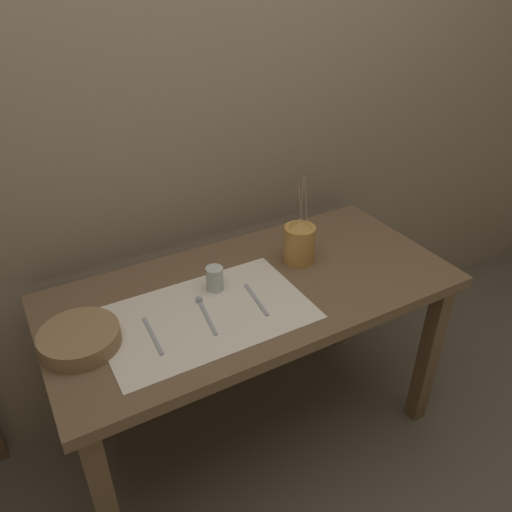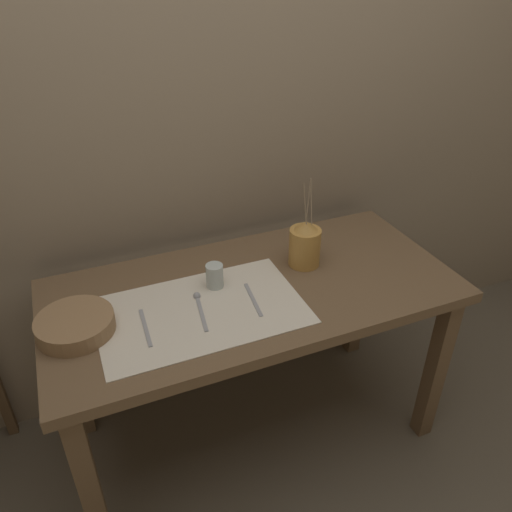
{
  "view_description": "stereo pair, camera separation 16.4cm",
  "coord_description": "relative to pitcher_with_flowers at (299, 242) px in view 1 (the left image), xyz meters",
  "views": [
    {
      "loc": [
        -0.68,
        -1.21,
        1.71
      ],
      "look_at": [
        0.01,
        0.0,
        0.85
      ],
      "focal_mm": 35.0,
      "sensor_mm": 36.0,
      "label": 1
    },
    {
      "loc": [
        -0.53,
        -1.28,
        1.71
      ],
      "look_at": [
        0.01,
        0.0,
        0.85
      ],
      "focal_mm": 35.0,
      "sensor_mm": 36.0,
      "label": 2
    }
  ],
  "objects": [
    {
      "name": "spoon_outer",
      "position": [
        -0.43,
        -0.08,
        -0.07
      ],
      "size": [
        0.04,
        0.19,
        0.02
      ],
      "color": "#939399",
      "rests_on": "wooden_table"
    },
    {
      "name": "wooden_bowl",
      "position": [
        -0.81,
        -0.07,
        -0.05
      ],
      "size": [
        0.23,
        0.23,
        0.05
      ],
      "color": "#8E6B47",
      "rests_on": "wooden_table"
    },
    {
      "name": "pitcher_with_flowers",
      "position": [
        0.0,
        0.0,
        0.0
      ],
      "size": [
        0.11,
        0.11,
        0.34
      ],
      "color": "#B7843D",
      "rests_on": "wooden_table"
    },
    {
      "name": "stone_wall_back",
      "position": [
        -0.23,
        0.38,
        0.39
      ],
      "size": [
        7.0,
        0.06,
        2.4
      ],
      "color": "gray",
      "rests_on": "ground_plane"
    },
    {
      "name": "knife_center",
      "position": [
        -0.26,
        -0.14,
        -0.08
      ],
      "size": [
        0.03,
        0.18,
        0.0
      ],
      "color": "#939399",
      "rests_on": "wooden_table"
    },
    {
      "name": "ground_plane",
      "position": [
        -0.23,
        -0.06,
        -0.81
      ],
      "size": [
        12.0,
        12.0,
        0.0
      ],
      "primitive_type": "plane",
      "color": "brown"
    },
    {
      "name": "linen_cloth",
      "position": [
        -0.43,
        -0.12,
        -0.08
      ],
      "size": [
        0.65,
        0.4,
        0.0
      ],
      "color": "beige",
      "rests_on": "wooden_table"
    },
    {
      "name": "glass_tumbler_near",
      "position": [
        -0.35,
        -0.01,
        -0.04
      ],
      "size": [
        0.06,
        0.06,
        0.08
      ],
      "color": "#B7C1BC",
      "rests_on": "wooden_table"
    },
    {
      "name": "wooden_table",
      "position": [
        -0.23,
        -0.06,
        -0.18
      ],
      "size": [
        1.4,
        0.66,
        0.73
      ],
      "color": "brown",
      "rests_on": "ground_plane"
    },
    {
      "name": "fork_outer",
      "position": [
        -0.61,
        -0.14,
        -0.08
      ],
      "size": [
        0.02,
        0.18,
        0.0
      ],
      "color": "#939399",
      "rests_on": "wooden_table"
    }
  ]
}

